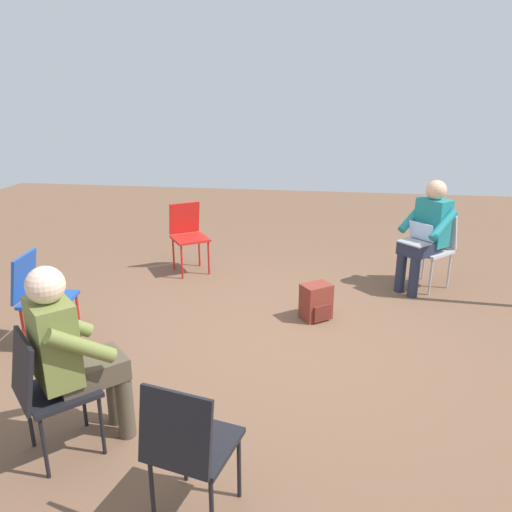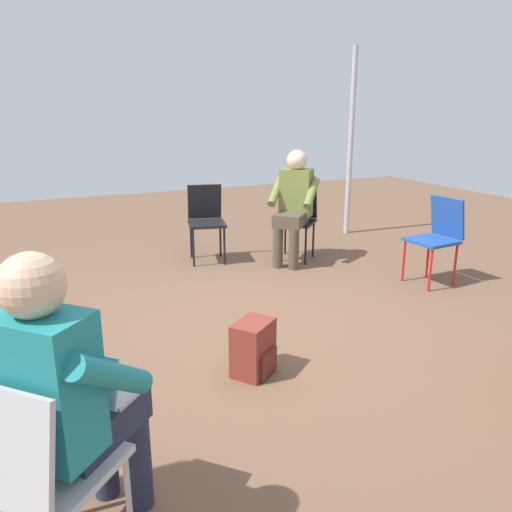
{
  "view_description": "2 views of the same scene",
  "coord_description": "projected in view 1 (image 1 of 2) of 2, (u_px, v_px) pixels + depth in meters",
  "views": [
    {
      "loc": [
        -0.31,
        4.01,
        2.19
      ],
      "look_at": [
        0.23,
        0.28,
        0.91
      ],
      "focal_mm": 35.0,
      "sensor_mm": 36.0,
      "label": 1
    },
    {
      "loc": [
        -1.45,
        -3.22,
        1.67
      ],
      "look_at": [
        -0.07,
        -0.21,
        0.69
      ],
      "focal_mm": 35.0,
      "sensor_mm": 36.0,
      "label": 2
    }
  ],
  "objects": [
    {
      "name": "chair_southeast",
      "position": [
        188.0,
        232.0,
        6.13
      ],
      "size": [
        0.57,
        0.58,
        0.85
      ],
      "rotation": [
        0.0,
        0.0,
        0.59
      ],
      "color": "red",
      "rests_on": "ground"
    },
    {
      "name": "chair_southwest",
      "position": [
        434.0,
        245.0,
        5.65
      ],
      "size": [
        0.58,
        0.58,
        0.85
      ],
      "rotation": [
        0.0,
        0.0,
        -0.8
      ],
      "color": "#B7B7BC",
      "rests_on": "ground"
    },
    {
      "name": "backpack_near_laptop_user",
      "position": [
        316.0,
        304.0,
        4.93
      ],
      "size": [
        0.34,
        0.33,
        0.36
      ],
      "rotation": [
        0.0,
        0.0,
        0.65
      ],
      "color": "maroon",
      "rests_on": "ground"
    },
    {
      "name": "person_with_laptop",
      "position": [
        426.0,
        230.0,
        5.49
      ],
      "size": [
        0.64,
        0.64,
        1.24
      ],
      "rotation": [
        0.0,
        0.0,
        -0.8
      ],
      "color": "#23283D",
      "rests_on": "ground"
    },
    {
      "name": "chair_northeast",
      "position": [
        47.0,
        386.0,
        2.97
      ],
      "size": [
        0.58,
        0.58,
        0.85
      ],
      "rotation": [
        0.0,
        0.0,
        2.35
      ],
      "color": "black",
      "rests_on": "ground"
    },
    {
      "name": "chair_east",
      "position": [
        39.0,
        293.0,
        4.31
      ],
      "size": [
        0.47,
        0.43,
        0.85
      ],
      "rotation": [
        0.0,
        0.0,
        1.65
      ],
      "color": "#1E4799",
      "rests_on": "ground"
    },
    {
      "name": "ground_plane",
      "position": [
        285.0,
        343.0,
        4.5
      ],
      "size": [
        14.0,
        14.0,
        0.0
      ],
      "primitive_type": "plane",
      "color": "brown"
    },
    {
      "name": "chair_north",
      "position": [
        188.0,
        443.0,
        2.5
      ],
      "size": [
        0.48,
        0.51,
        0.85
      ],
      "rotation": [
        0.0,
        0.0,
        2.91
      ],
      "color": "black",
      "rests_on": "ground"
    },
    {
      "name": "person_in_olive",
      "position": [
        71.0,
        349.0,
        3.0
      ],
      "size": [
        0.63,
        0.63,
        1.24
      ],
      "rotation": [
        0.0,
        0.0,
        2.35
      ],
      "color": "#4C4233",
      "rests_on": "ground"
    }
  ]
}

